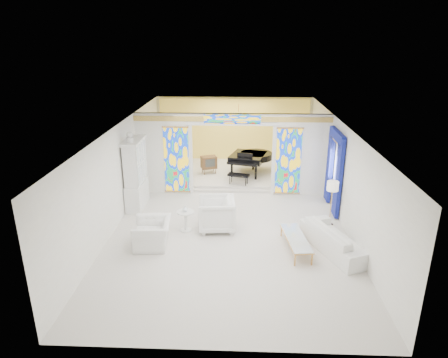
{
  "coord_description": "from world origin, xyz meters",
  "views": [
    {
      "loc": [
        0.28,
        -11.95,
        5.57
      ],
      "look_at": [
        -0.22,
        0.2,
        1.2
      ],
      "focal_mm": 32.0,
      "sensor_mm": 36.0,
      "label": 1
    }
  ],
  "objects_px": {
    "coffee_table": "(296,238)",
    "armchair_right": "(216,214)",
    "armchair_left": "(152,233)",
    "sofa": "(336,239)",
    "tv_console": "(209,162)",
    "china_cabinet": "(136,175)",
    "grand_piano": "(251,157)"
  },
  "relations": [
    {
      "from": "sofa",
      "to": "china_cabinet",
      "type": "bearing_deg",
      "value": 43.78
    },
    {
      "from": "grand_piano",
      "to": "tv_console",
      "type": "distance_m",
      "value": 1.77
    },
    {
      "from": "armchair_right",
      "to": "sofa",
      "type": "bearing_deg",
      "value": 66.73
    },
    {
      "from": "armchair_left",
      "to": "coffee_table",
      "type": "distance_m",
      "value": 3.98
    },
    {
      "from": "china_cabinet",
      "to": "grand_piano",
      "type": "relative_size",
      "value": 1.04
    },
    {
      "from": "tv_console",
      "to": "grand_piano",
      "type": "bearing_deg",
      "value": -16.9
    },
    {
      "from": "armchair_left",
      "to": "coffee_table",
      "type": "bearing_deg",
      "value": 82.76
    },
    {
      "from": "armchair_right",
      "to": "grand_piano",
      "type": "bearing_deg",
      "value": 161.94
    },
    {
      "from": "armchair_right",
      "to": "sofa",
      "type": "xyz_separation_m",
      "value": [
        3.36,
        -1.14,
        -0.15
      ]
    },
    {
      "from": "china_cabinet",
      "to": "sofa",
      "type": "distance_m",
      "value": 6.79
    },
    {
      "from": "coffee_table",
      "to": "grand_piano",
      "type": "bearing_deg",
      "value": 100.3
    },
    {
      "from": "sofa",
      "to": "tv_console",
      "type": "relative_size",
      "value": 3.29
    },
    {
      "from": "china_cabinet",
      "to": "coffee_table",
      "type": "xyz_separation_m",
      "value": [
        5.06,
        -2.76,
        -0.82
      ]
    },
    {
      "from": "coffee_table",
      "to": "grand_piano",
      "type": "xyz_separation_m",
      "value": [
        -1.09,
        6.0,
        0.51
      ]
    },
    {
      "from": "armchair_right",
      "to": "coffee_table",
      "type": "relative_size",
      "value": 0.61
    },
    {
      "from": "armchair_right",
      "to": "sofa",
      "type": "relative_size",
      "value": 0.46
    },
    {
      "from": "armchair_left",
      "to": "armchair_right",
      "type": "height_order",
      "value": "armchair_right"
    },
    {
      "from": "sofa",
      "to": "tv_console",
      "type": "height_order",
      "value": "tv_console"
    },
    {
      "from": "coffee_table",
      "to": "tv_console",
      "type": "distance_m",
      "value": 6.56
    },
    {
      "from": "grand_piano",
      "to": "armchair_right",
      "type": "bearing_deg",
      "value": -87.61
    },
    {
      "from": "coffee_table",
      "to": "armchair_right",
      "type": "bearing_deg",
      "value": 152.49
    },
    {
      "from": "armchair_right",
      "to": "sofa",
      "type": "height_order",
      "value": "armchair_right"
    },
    {
      "from": "armchair_left",
      "to": "tv_console",
      "type": "height_order",
      "value": "tv_console"
    },
    {
      "from": "armchair_left",
      "to": "armchair_right",
      "type": "relative_size",
      "value": 1.04
    },
    {
      "from": "sofa",
      "to": "armchair_left",
      "type": "bearing_deg",
      "value": 66.9
    },
    {
      "from": "china_cabinet",
      "to": "grand_piano",
      "type": "height_order",
      "value": "china_cabinet"
    },
    {
      "from": "grand_piano",
      "to": "tv_console",
      "type": "bearing_deg",
      "value": -160.78
    },
    {
      "from": "tv_console",
      "to": "armchair_left",
      "type": "bearing_deg",
      "value": -121.25
    },
    {
      "from": "china_cabinet",
      "to": "armchair_left",
      "type": "distance_m",
      "value": 2.98
    },
    {
      "from": "grand_piano",
      "to": "sofa",
      "type": "bearing_deg",
      "value": -53.91
    },
    {
      "from": "china_cabinet",
      "to": "tv_console",
      "type": "height_order",
      "value": "china_cabinet"
    },
    {
      "from": "china_cabinet",
      "to": "armchair_left",
      "type": "relative_size",
      "value": 2.39
    }
  ]
}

